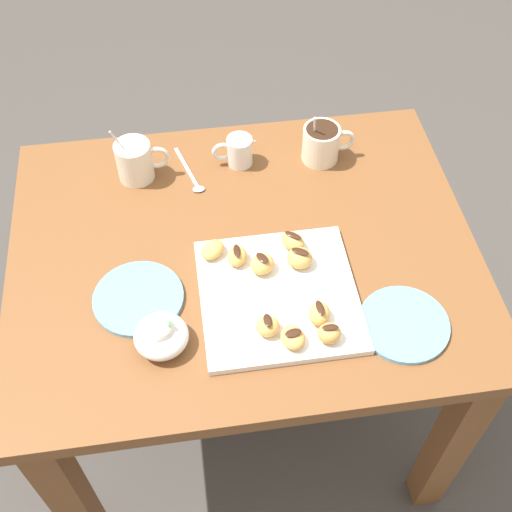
# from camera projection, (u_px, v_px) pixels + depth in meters

# --- Properties ---
(ground_plane) EXTENTS (8.00, 8.00, 0.00)m
(ground_plane) POSITION_uv_depth(u_px,v_px,m) (247.00, 400.00, 1.95)
(ground_plane) COLOR #423D38
(dining_table) EXTENTS (0.99, 0.79, 0.71)m
(dining_table) POSITION_uv_depth(u_px,v_px,m) (244.00, 285.00, 1.49)
(dining_table) COLOR brown
(dining_table) RESTS_ON ground_plane
(pastry_plate_square) EXTENTS (0.31, 0.31, 0.02)m
(pastry_plate_square) POSITION_uv_depth(u_px,v_px,m) (278.00, 295.00, 1.30)
(pastry_plate_square) COLOR silver
(pastry_plate_square) RESTS_ON dining_table
(coffee_mug_cream_left) EXTENTS (0.12, 0.08, 0.14)m
(coffee_mug_cream_left) POSITION_uv_depth(u_px,v_px,m) (135.00, 160.00, 1.48)
(coffee_mug_cream_left) COLOR silver
(coffee_mug_cream_left) RESTS_ON dining_table
(coffee_mug_cream_right) EXTENTS (0.13, 0.09, 0.14)m
(coffee_mug_cream_right) POSITION_uv_depth(u_px,v_px,m) (322.00, 143.00, 1.53)
(coffee_mug_cream_right) COLOR silver
(coffee_mug_cream_right) RESTS_ON dining_table
(cream_pitcher_white) EXTENTS (0.10, 0.06, 0.07)m
(cream_pitcher_white) POSITION_uv_depth(u_px,v_px,m) (239.00, 150.00, 1.52)
(cream_pitcher_white) COLOR silver
(cream_pitcher_white) RESTS_ON dining_table
(ice_cream_bowl) EXTENTS (0.10, 0.10, 0.08)m
(ice_cream_bowl) POSITION_uv_depth(u_px,v_px,m) (161.00, 335.00, 1.22)
(ice_cream_bowl) COLOR silver
(ice_cream_bowl) RESTS_ON dining_table
(saucer_sky_left) EXTENTS (0.18, 0.18, 0.01)m
(saucer_sky_left) POSITION_uv_depth(u_px,v_px,m) (138.00, 298.00, 1.30)
(saucer_sky_left) COLOR #66A8DB
(saucer_sky_left) RESTS_ON dining_table
(saucer_sky_right) EXTENTS (0.18, 0.18, 0.01)m
(saucer_sky_right) POSITION_uv_depth(u_px,v_px,m) (404.00, 324.00, 1.26)
(saucer_sky_right) COLOR #66A8DB
(saucer_sky_right) RESTS_ON dining_table
(loose_spoon_near_saucer) EXTENTS (0.06, 0.15, 0.01)m
(loose_spoon_near_saucer) POSITION_uv_depth(u_px,v_px,m) (191.00, 176.00, 1.52)
(loose_spoon_near_saucer) COLOR silver
(loose_spoon_near_saucer) RESTS_ON dining_table
(beignet_0) EXTENTS (0.05, 0.04, 0.04)m
(beignet_0) POSITION_uv_depth(u_px,v_px,m) (329.00, 333.00, 1.21)
(beignet_0) COLOR #DBA351
(beignet_0) RESTS_ON pastry_plate_square
(chocolate_drizzle_0) EXTENTS (0.03, 0.02, 0.00)m
(chocolate_drizzle_0) POSITION_uv_depth(u_px,v_px,m) (330.00, 327.00, 1.20)
(chocolate_drizzle_0) COLOR #381E11
(chocolate_drizzle_0) RESTS_ON beignet_0
(beignet_1) EXTENTS (0.06, 0.07, 0.04)m
(beignet_1) POSITION_uv_depth(u_px,v_px,m) (293.00, 241.00, 1.36)
(beignet_1) COLOR #DBA351
(beignet_1) RESTS_ON pastry_plate_square
(chocolate_drizzle_1) EXTENTS (0.04, 0.03, 0.00)m
(chocolate_drizzle_1) POSITION_uv_depth(u_px,v_px,m) (293.00, 235.00, 1.34)
(chocolate_drizzle_1) COLOR #381E11
(chocolate_drizzle_1) RESTS_ON beignet_1
(beignet_2) EXTENTS (0.05, 0.05, 0.04)m
(beignet_2) POSITION_uv_depth(u_px,v_px,m) (268.00, 326.00, 1.23)
(beignet_2) COLOR #DBA351
(beignet_2) RESTS_ON pastry_plate_square
(chocolate_drizzle_2) EXTENTS (0.02, 0.03, 0.00)m
(chocolate_drizzle_2) POSITION_uv_depth(u_px,v_px,m) (268.00, 321.00, 1.21)
(chocolate_drizzle_2) COLOR #381E11
(chocolate_drizzle_2) RESTS_ON beignet_2
(beignet_3) EXTENTS (0.05, 0.06, 0.04)m
(beignet_3) POSITION_uv_depth(u_px,v_px,m) (319.00, 314.00, 1.24)
(beignet_3) COLOR #DBA351
(beignet_3) RESTS_ON pastry_plate_square
(chocolate_drizzle_3) EXTENTS (0.02, 0.04, 0.00)m
(chocolate_drizzle_3) POSITION_uv_depth(u_px,v_px,m) (320.00, 308.00, 1.23)
(chocolate_drizzle_3) COLOR #381E11
(chocolate_drizzle_3) RESTS_ON beignet_3
(beignet_4) EXTENTS (0.05, 0.06, 0.03)m
(beignet_4) POSITION_uv_depth(u_px,v_px,m) (293.00, 338.00, 1.21)
(beignet_4) COLOR #DBA351
(beignet_4) RESTS_ON pastry_plate_square
(chocolate_drizzle_4) EXTENTS (0.03, 0.02, 0.00)m
(chocolate_drizzle_4) POSITION_uv_depth(u_px,v_px,m) (293.00, 333.00, 1.20)
(chocolate_drizzle_4) COLOR #381E11
(chocolate_drizzle_4) RESTS_ON beignet_4
(beignet_5) EXTENTS (0.06, 0.06, 0.04)m
(beignet_5) POSITION_uv_depth(u_px,v_px,m) (300.00, 258.00, 1.33)
(beignet_5) COLOR #DBA351
(beignet_5) RESTS_ON pastry_plate_square
(chocolate_drizzle_5) EXTENTS (0.04, 0.03, 0.00)m
(chocolate_drizzle_5) POSITION_uv_depth(u_px,v_px,m) (300.00, 251.00, 1.31)
(chocolate_drizzle_5) COLOR #381E11
(chocolate_drizzle_5) RESTS_ON beignet_5
(beignet_6) EXTENTS (0.07, 0.07, 0.04)m
(beignet_6) POSITION_uv_depth(u_px,v_px,m) (262.00, 264.00, 1.32)
(beignet_6) COLOR #DBA351
(beignet_6) RESTS_ON pastry_plate_square
(chocolate_drizzle_6) EXTENTS (0.03, 0.04, 0.00)m
(chocolate_drizzle_6) POSITION_uv_depth(u_px,v_px,m) (262.00, 258.00, 1.30)
(chocolate_drizzle_6) COLOR #381E11
(chocolate_drizzle_6) RESTS_ON beignet_6
(beignet_7) EXTENTS (0.06, 0.06, 0.03)m
(beignet_7) POSITION_uv_depth(u_px,v_px,m) (237.00, 256.00, 1.33)
(beignet_7) COLOR #DBA351
(beignet_7) RESTS_ON pastry_plate_square
(chocolate_drizzle_7) EXTENTS (0.01, 0.03, 0.00)m
(chocolate_drizzle_7) POSITION_uv_depth(u_px,v_px,m) (237.00, 251.00, 1.32)
(chocolate_drizzle_7) COLOR #381E11
(chocolate_drizzle_7) RESTS_ON beignet_7
(beignet_8) EXTENTS (0.07, 0.07, 0.03)m
(beignet_8) POSITION_uv_depth(u_px,v_px,m) (213.00, 250.00, 1.35)
(beignet_8) COLOR #DBA351
(beignet_8) RESTS_ON pastry_plate_square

